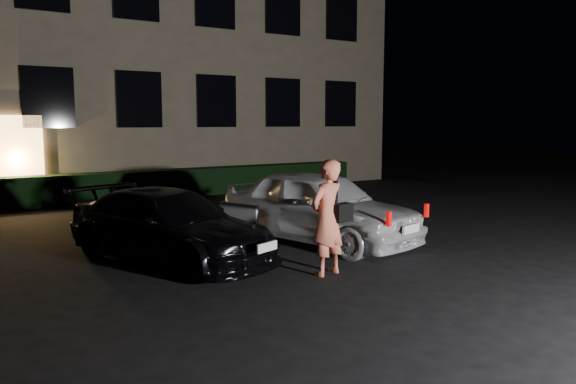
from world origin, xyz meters
TOP-DOWN VIEW (x-y plane):
  - ground at (0.00, 0.00)m, footprint 80.00×80.00m
  - building at (-0.00, 14.99)m, footprint 20.00×8.11m
  - hedge at (0.00, 10.50)m, footprint 15.00×0.70m
  - sedan at (-2.24, 2.78)m, footprint 2.93×4.40m
  - hatch at (0.68, 2.57)m, footprint 2.59×4.43m
  - man at (-0.56, 0.63)m, footprint 0.80×0.56m

SIDE VIEW (x-z plane):
  - ground at x=0.00m, z-range 0.00..0.00m
  - hedge at x=0.00m, z-range 0.00..0.85m
  - sedan at x=-2.24m, z-range 0.00..1.19m
  - hatch at x=0.68m, z-range 0.00..1.42m
  - man at x=-0.56m, z-range 0.00..1.76m
  - building at x=0.00m, z-range 0.00..12.00m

